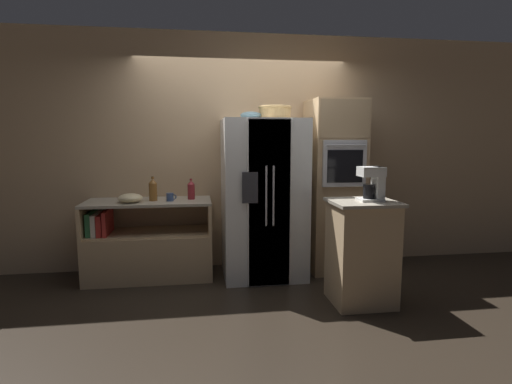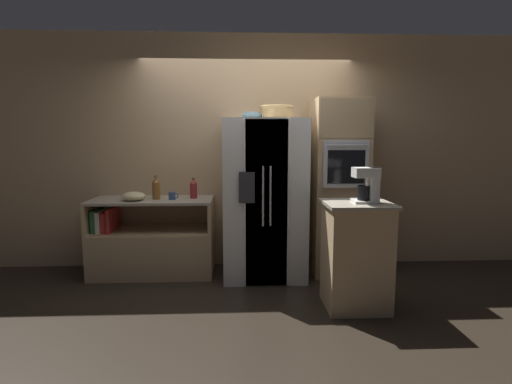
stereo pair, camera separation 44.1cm
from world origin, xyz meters
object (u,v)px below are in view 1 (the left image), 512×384
(wall_oven, at_px, (334,186))
(wicker_basket, at_px, (275,112))
(refrigerator, at_px, (263,199))
(mug, at_px, (170,197))
(bottle_short, at_px, (191,190))
(fruit_bowl, at_px, (251,115))
(bottle_tall, at_px, (153,190))
(mixing_bowl, at_px, (130,198))
(coffee_maker, at_px, (373,182))

(wall_oven, height_order, wicker_basket, wall_oven)
(refrigerator, height_order, wall_oven, wall_oven)
(wicker_basket, bearing_deg, mug, -179.48)
(bottle_short, relative_size, mug, 2.13)
(fruit_bowl, bearing_deg, mug, -179.92)
(refrigerator, distance_m, wicker_basket, 0.98)
(bottle_tall, height_order, mug, bottle_tall)
(wicker_basket, height_order, mug, wicker_basket)
(bottle_tall, distance_m, bottle_short, 0.42)
(wall_oven, distance_m, mug, 1.90)
(bottle_short, xyz_separation_m, mug, (-0.23, -0.10, -0.06))
(refrigerator, xyz_separation_m, fruit_bowl, (-0.13, 0.04, 0.93))
(wicker_basket, height_order, mixing_bowl, wicker_basket)
(wicker_basket, height_order, bottle_short, wicker_basket)
(bottle_short, height_order, mixing_bowl, bottle_short)
(wall_oven, bearing_deg, fruit_bowl, -177.02)
(wall_oven, height_order, bottle_tall, wall_oven)
(bottle_short, relative_size, mixing_bowl, 0.91)
(refrigerator, bearing_deg, mug, 178.09)
(fruit_bowl, bearing_deg, coffee_maker, -44.45)
(bottle_tall, height_order, bottle_short, bottle_tall)
(mug, bearing_deg, bottle_tall, 165.34)
(mug, distance_m, mixing_bowl, 0.42)
(bottle_tall, bearing_deg, fruit_bowl, -2.51)
(mixing_bowl, bearing_deg, mug, 5.92)
(wicker_basket, bearing_deg, wall_oven, 3.36)
(fruit_bowl, height_order, coffee_maker, fruit_bowl)
(wicker_basket, relative_size, fruit_bowl, 1.57)
(mug, distance_m, coffee_maker, 2.17)
(refrigerator, xyz_separation_m, bottle_short, (-0.81, 0.14, 0.10))
(bottle_short, relative_size, coffee_maker, 0.74)
(refrigerator, relative_size, fruit_bowl, 7.48)
(coffee_maker, bearing_deg, mixing_bowl, 157.96)
(bottle_tall, xyz_separation_m, mug, (0.19, -0.05, -0.08))
(refrigerator, bearing_deg, bottle_tall, 176.08)
(mixing_bowl, bearing_deg, bottle_short, 12.64)
(wall_oven, distance_m, wicker_basket, 1.12)
(bottle_tall, distance_m, mixing_bowl, 0.26)
(refrigerator, height_order, fruit_bowl, fruit_bowl)
(wicker_basket, bearing_deg, refrigerator, -161.77)
(fruit_bowl, bearing_deg, wicker_basket, 1.97)
(wicker_basket, relative_size, bottle_tall, 1.38)
(wall_oven, xyz_separation_m, fruit_bowl, (-1.00, -0.05, 0.81))
(bottle_tall, bearing_deg, refrigerator, -3.92)
(refrigerator, xyz_separation_m, mug, (-1.04, 0.03, 0.03))
(refrigerator, height_order, mixing_bowl, refrigerator)
(refrigerator, relative_size, wall_oven, 0.89)
(mug, bearing_deg, wicker_basket, 0.52)
(refrigerator, distance_m, bottle_tall, 1.23)
(fruit_bowl, relative_size, mixing_bowl, 0.92)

